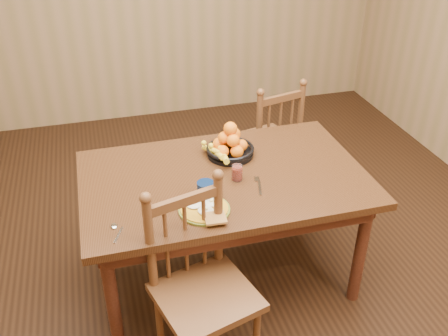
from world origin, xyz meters
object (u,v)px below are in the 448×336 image
object	(u,v)px
dining_table	(224,188)
fruit_bowl	(229,146)
breakfast_plate	(205,209)
chair_far	(267,142)
coffee_mug	(206,190)
chair_near	(202,288)

from	to	relation	value
dining_table	fruit_bowl	size ratio (longest dim) A/B	4.94
fruit_bowl	dining_table	bearing A→B (deg)	-113.39
breakfast_plate	fruit_bowl	world-z (taller)	fruit_bowl
chair_far	fruit_bowl	bearing A→B (deg)	37.77
fruit_bowl	coffee_mug	bearing A→B (deg)	-120.79
dining_table	coffee_mug	size ratio (longest dim) A/B	12.03
chair_near	breakfast_plate	world-z (taller)	chair_near
chair_near	breakfast_plate	bearing A→B (deg)	56.40
chair_far	coffee_mug	distance (m)	1.26
chair_near	fruit_bowl	world-z (taller)	chair_near
dining_table	chair_near	size ratio (longest dim) A/B	1.60
breakfast_plate	coffee_mug	distance (m)	0.12
chair_far	chair_near	xyz separation A→B (m)	(-0.83, -1.36, 0.02)
dining_table	breakfast_plate	xyz separation A→B (m)	(-0.18, -0.30, 0.10)
fruit_bowl	breakfast_plate	bearing A→B (deg)	-118.21
chair_far	fruit_bowl	world-z (taller)	fruit_bowl
coffee_mug	fruit_bowl	xyz separation A→B (m)	(0.24, 0.40, 0.01)
dining_table	coffee_mug	xyz separation A→B (m)	(-0.15, -0.19, 0.14)
chair_far	fruit_bowl	distance (m)	0.83
breakfast_plate	fruit_bowl	xyz separation A→B (m)	(0.27, 0.51, 0.05)
chair_far	dining_table	bearing A→B (deg)	41.26
coffee_mug	fruit_bowl	bearing A→B (deg)	59.21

